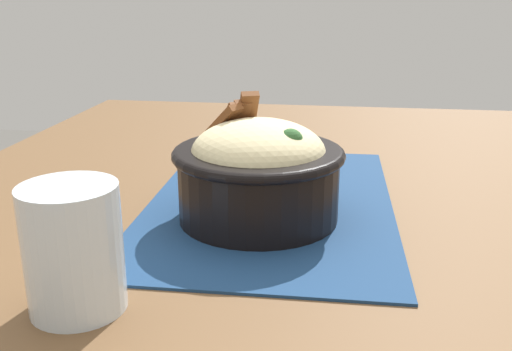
{
  "coord_description": "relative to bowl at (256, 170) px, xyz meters",
  "views": [
    {
      "loc": [
        -0.69,
        -0.08,
        0.95
      ],
      "look_at": [
        -0.09,
        0.0,
        0.76
      ],
      "focal_mm": 40.35,
      "sensor_mm": 36.0,
      "label": 1
    }
  ],
  "objects": [
    {
      "name": "fork",
      "position": [
        0.16,
        0.01,
        -0.05
      ],
      "size": [
        0.04,
        0.13,
        0.0
      ],
      "color": "silver",
      "rests_on": "placemat"
    },
    {
      "name": "placemat",
      "position": [
        0.06,
        -0.01,
        -0.06
      ],
      "size": [
        0.45,
        0.3,
        0.0
      ],
      "primitive_type": "cube",
      "rotation": [
        0.0,
        0.0,
        0.01
      ],
      "color": "navy",
      "rests_on": "table"
    },
    {
      "name": "table",
      "position": [
        0.09,
        -0.0,
        -0.13
      ],
      "size": [
        1.18,
        0.91,
        0.71
      ],
      "color": "brown",
      "rests_on": "ground_plane"
    },
    {
      "name": "drinking_glass",
      "position": [
        -0.21,
        0.12,
        -0.01
      ],
      "size": [
        0.08,
        0.08,
        0.11
      ],
      "color": "silver",
      "rests_on": "table"
    },
    {
      "name": "bowl",
      "position": [
        0.0,
        0.0,
        0.0
      ],
      "size": [
        0.19,
        0.19,
        0.14
      ],
      "color": "black",
      "rests_on": "placemat"
    }
  ]
}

